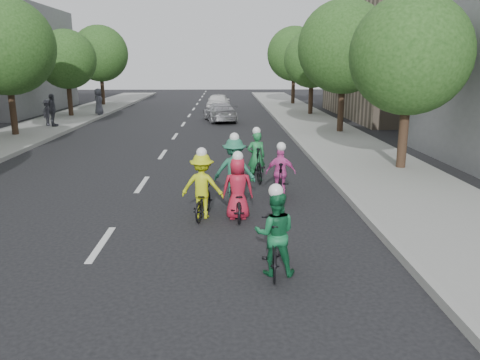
{
  "coord_description": "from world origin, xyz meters",
  "views": [
    {
      "loc": [
        2.63,
        -9.32,
        3.7
      ],
      "look_at": [
        2.97,
        1.49,
        1.0
      ],
      "focal_mm": 35.0,
      "sensor_mm": 36.0,
      "label": 1
    }
  ],
  "objects_px": {
    "cyclist_5": "(202,192)",
    "cyclist_3": "(275,239)",
    "cyclist_2": "(234,174)",
    "spectator_2": "(99,102)",
    "spectator_0": "(48,113)",
    "follow_car_lead": "(220,112)",
    "follow_car_trail": "(218,102)",
    "spectator_1": "(53,110)",
    "cyclist_4": "(256,161)",
    "cyclist_0": "(280,176)",
    "cyclist_1": "(238,195)"
  },
  "relations": [
    {
      "from": "cyclist_5",
      "to": "cyclist_3",
      "type": "bearing_deg",
      "value": 123.77
    },
    {
      "from": "cyclist_2",
      "to": "cyclist_3",
      "type": "height_order",
      "value": "cyclist_2"
    },
    {
      "from": "cyclist_3",
      "to": "spectator_2",
      "type": "bearing_deg",
      "value": -64.25
    },
    {
      "from": "cyclist_3",
      "to": "spectator_0",
      "type": "height_order",
      "value": "cyclist_3"
    },
    {
      "from": "spectator_2",
      "to": "follow_car_lead",
      "type": "bearing_deg",
      "value": -120.49
    },
    {
      "from": "follow_car_trail",
      "to": "spectator_1",
      "type": "xyz_separation_m",
      "value": [
        -9.42,
        -9.95,
        0.37
      ]
    },
    {
      "from": "cyclist_4",
      "to": "spectator_2",
      "type": "distance_m",
      "value": 21.31
    },
    {
      "from": "follow_car_lead",
      "to": "spectator_0",
      "type": "relative_size",
      "value": 2.79
    },
    {
      "from": "cyclist_3",
      "to": "spectator_2",
      "type": "xyz_separation_m",
      "value": [
        -9.8,
        25.76,
        0.44
      ]
    },
    {
      "from": "cyclist_2",
      "to": "follow_car_trail",
      "type": "relative_size",
      "value": 0.46
    },
    {
      "from": "cyclist_3",
      "to": "spectator_0",
      "type": "relative_size",
      "value": 1.11
    },
    {
      "from": "cyclist_4",
      "to": "follow_car_trail",
      "type": "bearing_deg",
      "value": -93.41
    },
    {
      "from": "spectator_0",
      "to": "spectator_2",
      "type": "distance_m",
      "value": 6.04
    },
    {
      "from": "cyclist_2",
      "to": "cyclist_0",
      "type": "bearing_deg",
      "value": -153.56
    },
    {
      "from": "cyclist_4",
      "to": "cyclist_1",
      "type": "bearing_deg",
      "value": 72.34
    },
    {
      "from": "spectator_0",
      "to": "spectator_1",
      "type": "distance_m",
      "value": 0.55
    },
    {
      "from": "cyclist_1",
      "to": "spectator_2",
      "type": "xyz_separation_m",
      "value": [
        -9.22,
        22.64,
        0.49
      ]
    },
    {
      "from": "spectator_2",
      "to": "cyclist_1",
      "type": "bearing_deg",
      "value": -169.5
    },
    {
      "from": "cyclist_1",
      "to": "spectator_0",
      "type": "distance_m",
      "value": 19.86
    },
    {
      "from": "cyclist_5",
      "to": "spectator_0",
      "type": "height_order",
      "value": "cyclist_5"
    },
    {
      "from": "cyclist_5",
      "to": "cyclist_2",
      "type": "bearing_deg",
      "value": -111.2
    },
    {
      "from": "spectator_0",
      "to": "spectator_1",
      "type": "height_order",
      "value": "spectator_1"
    },
    {
      "from": "spectator_1",
      "to": "spectator_2",
      "type": "height_order",
      "value": "spectator_1"
    },
    {
      "from": "cyclist_1",
      "to": "follow_car_trail",
      "type": "bearing_deg",
      "value": -88.8
    },
    {
      "from": "cyclist_3",
      "to": "spectator_1",
      "type": "relative_size",
      "value": 0.9
    },
    {
      "from": "cyclist_0",
      "to": "spectator_0",
      "type": "relative_size",
      "value": 1.15
    },
    {
      "from": "cyclist_2",
      "to": "spectator_0",
      "type": "height_order",
      "value": "cyclist_2"
    },
    {
      "from": "cyclist_5",
      "to": "cyclist_1",
      "type": "bearing_deg",
      "value": -176.25
    },
    {
      "from": "follow_car_trail",
      "to": "spectator_0",
      "type": "height_order",
      "value": "spectator_0"
    },
    {
      "from": "spectator_2",
      "to": "spectator_0",
      "type": "bearing_deg",
      "value": 154.74
    },
    {
      "from": "cyclist_2",
      "to": "cyclist_5",
      "type": "distance_m",
      "value": 1.59
    },
    {
      "from": "follow_car_trail",
      "to": "spectator_2",
      "type": "height_order",
      "value": "spectator_2"
    },
    {
      "from": "follow_car_trail",
      "to": "follow_car_lead",
      "type": "bearing_deg",
      "value": 95.29
    },
    {
      "from": "cyclist_3",
      "to": "cyclist_2",
      "type": "bearing_deg",
      "value": -77.24
    },
    {
      "from": "cyclist_4",
      "to": "spectator_0",
      "type": "height_order",
      "value": "cyclist_4"
    },
    {
      "from": "spectator_2",
      "to": "spectator_1",
      "type": "bearing_deg",
      "value": 159.0
    },
    {
      "from": "cyclist_5",
      "to": "spectator_1",
      "type": "relative_size",
      "value": 0.94
    },
    {
      "from": "follow_car_lead",
      "to": "spectator_2",
      "type": "relative_size",
      "value": 2.3
    },
    {
      "from": "cyclist_0",
      "to": "follow_car_trail",
      "type": "xyz_separation_m",
      "value": [
        -2.09,
        24.52,
        0.12
      ]
    },
    {
      "from": "cyclist_2",
      "to": "spectator_2",
      "type": "xyz_separation_m",
      "value": [
        -9.17,
        21.18,
        0.32
      ]
    },
    {
      "from": "cyclist_3",
      "to": "cyclist_5",
      "type": "distance_m",
      "value": 3.52
    },
    {
      "from": "cyclist_1",
      "to": "cyclist_3",
      "type": "height_order",
      "value": "same"
    },
    {
      "from": "follow_car_lead",
      "to": "spectator_2",
      "type": "bearing_deg",
      "value": -29.84
    },
    {
      "from": "cyclist_3",
      "to": "spectator_1",
      "type": "distance_m",
      "value": 22.35
    },
    {
      "from": "follow_car_lead",
      "to": "cyclist_1",
      "type": "bearing_deg",
      "value": 80.87
    },
    {
      "from": "cyclist_4",
      "to": "spectator_0",
      "type": "xyz_separation_m",
      "value": [
        -11.34,
        12.99,
        0.28
      ]
    },
    {
      "from": "spectator_1",
      "to": "cyclist_2",
      "type": "bearing_deg",
      "value": -152.9
    },
    {
      "from": "cyclist_4",
      "to": "spectator_0",
      "type": "distance_m",
      "value": 17.24
    },
    {
      "from": "spectator_0",
      "to": "cyclist_4",
      "type": "bearing_deg",
      "value": -130.45
    },
    {
      "from": "cyclist_2",
      "to": "cyclist_4",
      "type": "xyz_separation_m",
      "value": [
        0.74,
        2.32,
        -0.12
      ]
    }
  ]
}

